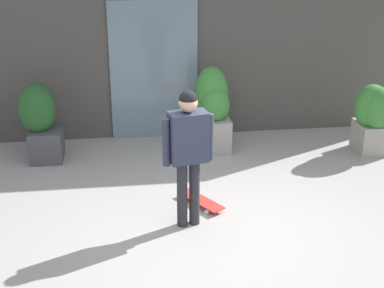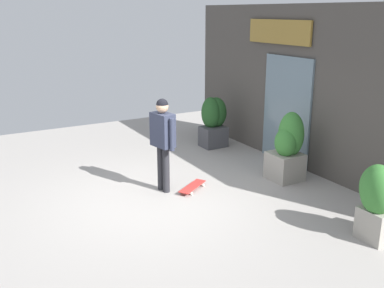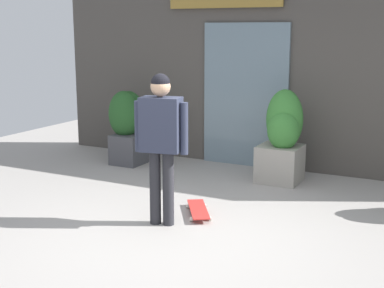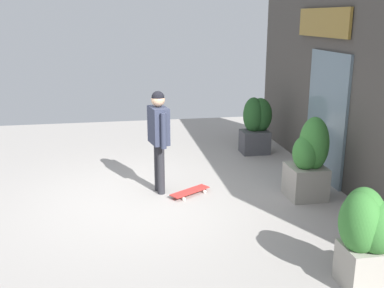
{
  "view_description": "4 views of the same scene",
  "coord_description": "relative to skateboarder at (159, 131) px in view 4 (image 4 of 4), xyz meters",
  "views": [
    {
      "loc": [
        -1.1,
        -6.14,
        3.73
      ],
      "look_at": [
        -0.23,
        0.77,
        0.86
      ],
      "focal_mm": 54.62,
      "sensor_mm": 36.0,
      "label": 1
    },
    {
      "loc": [
        6.67,
        -3.1,
        3.24
      ],
      "look_at": [
        -0.23,
        0.77,
        0.86
      ],
      "focal_mm": 41.46,
      "sensor_mm": 36.0,
      "label": 2
    },
    {
      "loc": [
        2.73,
        -5.02,
        2.24
      ],
      "look_at": [
        -0.23,
        0.77,
        0.86
      ],
      "focal_mm": 51.18,
      "sensor_mm": 36.0,
      "label": 3
    },
    {
      "loc": [
        6.94,
        -0.49,
        2.91
      ],
      "look_at": [
        -0.23,
        0.77,
        0.86
      ],
      "focal_mm": 42.3,
      "sensor_mm": 36.0,
      "label": 4
    }
  ],
  "objects": [
    {
      "name": "ground_plane",
      "position": [
        0.34,
        -0.23,
        -1.08
      ],
      "size": [
        12.0,
        12.0,
        0.0
      ],
      "primitive_type": "plane",
      "color": "#9E9993"
    },
    {
      "name": "building_facade",
      "position": [
        0.32,
        3.22,
        0.6
      ],
      "size": [
        8.08,
        0.31,
        3.39
      ],
      "color": "#4C4742",
      "rests_on": "ground_plane"
    },
    {
      "name": "skateboarder",
      "position": [
        0.0,
        0.0,
        0.0
      ],
      "size": [
        0.62,
        0.34,
        1.75
      ],
      "rotation": [
        0.0,
        0.0,
        1.77
      ],
      "color": "#28282D",
      "rests_on": "ground_plane"
    },
    {
      "name": "skateboard",
      "position": [
        0.23,
        0.49,
        -1.02
      ],
      "size": [
        0.58,
        0.74,
        0.08
      ],
      "rotation": [
        0.0,
        0.0,
        2.14
      ],
      "color": "red",
      "rests_on": "ground_plane"
    },
    {
      "name": "planter_box_left",
      "position": [
        0.67,
        2.4,
        -0.43
      ],
      "size": [
        0.61,
        0.62,
        1.37
      ],
      "color": "gray",
      "rests_on": "ground_plane"
    },
    {
      "name": "planter_box_right",
      "position": [
        -2.03,
        2.36,
        -0.41
      ],
      "size": [
        0.62,
        0.7,
        1.23
      ],
      "color": "#47474C",
      "rests_on": "ground_plane"
    },
    {
      "name": "planter_box_mid",
      "position": [
        3.21,
        1.93,
        -0.42
      ],
      "size": [
        0.67,
        0.64,
        1.14
      ],
      "color": "gray",
      "rests_on": "ground_plane"
    }
  ]
}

